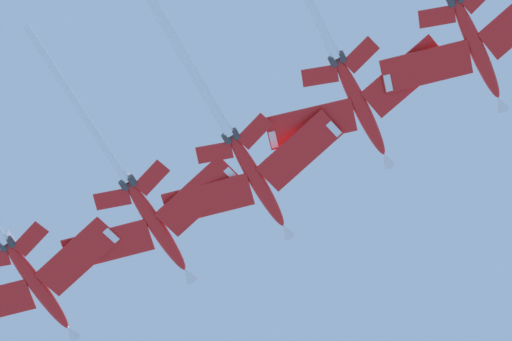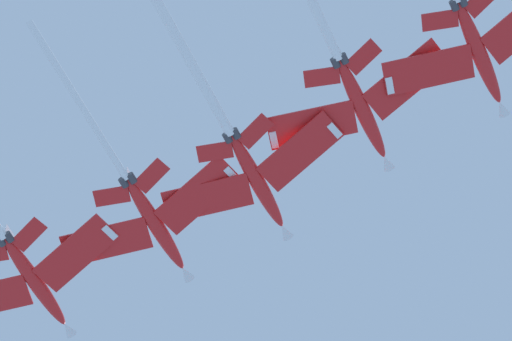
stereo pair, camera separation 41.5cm
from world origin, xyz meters
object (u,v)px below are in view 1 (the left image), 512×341
at_px(jet_inner_right, 339,63).
at_px(jet_far_right, 461,12).
at_px(jet_centre, 231,137).
at_px(jet_inner_left, 143,206).
at_px(jet_far_left, 14,254).

xyz_separation_m(jet_inner_right, jet_far_right, (-1.52, 12.78, -0.44)).
height_order(jet_inner_right, jet_far_right, jet_inner_right).
bearing_deg(jet_inner_right, jet_centre, -94.49).
bearing_deg(jet_centre, jet_inner_right, 85.51).
xyz_separation_m(jet_inner_left, jet_centre, (1.73, 11.38, -0.56)).
bearing_deg(jet_far_left, jet_inner_left, 99.80).
relative_size(jet_far_left, jet_far_right, 0.92).
distance_m(jet_far_left, jet_centre, 25.13).
xyz_separation_m(jet_centre, jet_far_right, (-0.50, 25.77, 0.12)).
relative_size(jet_inner_left, jet_centre, 0.91).
bearing_deg(jet_inner_right, jet_inner_left, -96.45).
xyz_separation_m(jet_far_left, jet_centre, (-0.64, 25.11, 0.56)).
distance_m(jet_centre, jet_far_right, 25.77).
xyz_separation_m(jet_centre, jet_inner_right, (1.02, 12.98, 0.56)).
height_order(jet_inner_left, jet_far_right, jet_inner_left).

